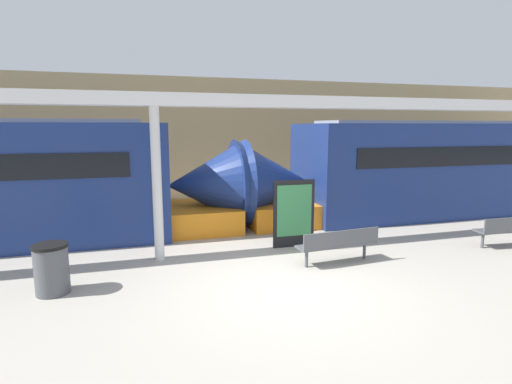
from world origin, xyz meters
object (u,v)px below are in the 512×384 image
Objects in this scene: train_left at (438,170)px; trash_bin at (52,269)px; poster_board at (294,213)px; bench_near at (339,243)px; support_column_near at (157,185)px; bench_far at (509,229)px.

train_left is 12.43m from trash_bin.
train_left reaches higher than poster_board.
bench_near is 0.55× the size of support_column_near.
support_column_near is at bearing 35.28° from trash_bin.
trash_bin is at bearing -175.39° from bench_far.
trash_bin reaches higher than bench_far.
train_left is at bearing 14.91° from support_column_near.
train_left is 15.82× the size of trash_bin.
trash_bin is 0.27× the size of support_column_near.
support_column_near is (1.96, 1.39, 1.26)m from trash_bin.
trash_bin is at bearing -144.72° from support_column_near.
train_left is 6.95m from poster_board.
trash_bin is (-10.41, 0.12, -0.02)m from bench_far.
bench_near is at bearing -73.05° from poster_board.
support_column_near reaches higher than trash_bin.
bench_far is at bearing -6.16° from bench_near.
bench_far is 1.80× the size of trash_bin.
trash_bin is at bearing 174.44° from bench_near.
support_column_near reaches higher than bench_near.
support_column_near is (-3.77, 1.43, 1.23)m from bench_near.
bench_far is (-1.32, -4.11, -1.03)m from train_left.
train_left is 7.29m from bench_near.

